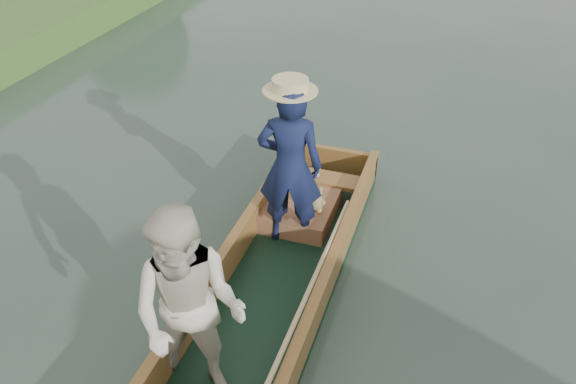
% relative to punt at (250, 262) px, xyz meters
% --- Properties ---
extents(ground, '(120.00, 120.00, 0.00)m').
position_rel_punt_xyz_m(ground, '(0.10, 0.15, -0.67)').
color(ground, '#283D30').
rests_on(ground, ground).
extents(punt, '(1.21, 5.00, 1.91)m').
position_rel_punt_xyz_m(punt, '(0.00, 0.00, 0.00)').
color(punt, black).
rests_on(punt, ground).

